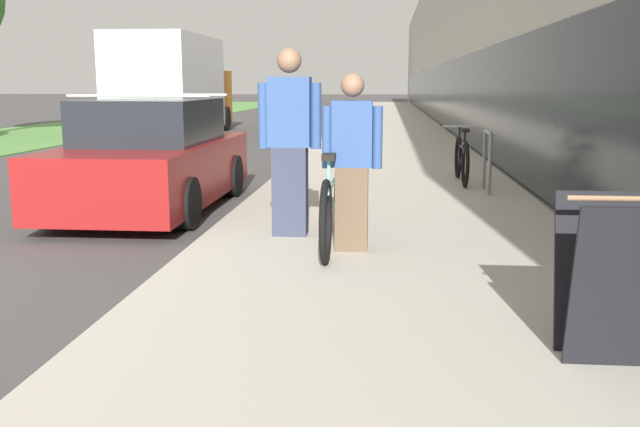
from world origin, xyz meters
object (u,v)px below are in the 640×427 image
object	(u,v)px
moving_truck	(173,86)
sandwich_board_sign	(616,278)
person_rider	(352,163)
parked_sedan_curbside	(153,160)
bike_rack_hoop	(487,155)
tandem_bicycle	(333,203)
cruiser_bike_nearest	(462,159)
person_bystander	(290,143)

from	to	relation	value
moving_truck	sandwich_board_sign	bearing A→B (deg)	-66.75
person_rider	parked_sedan_curbside	world-z (taller)	person_rider
person_rider	bike_rack_hoop	world-z (taller)	person_rider
tandem_bicycle	moving_truck	bearing A→B (deg)	111.59
person_rider	bike_rack_hoop	bearing A→B (deg)	65.50
cruiser_bike_nearest	parked_sedan_curbside	xyz separation A→B (m)	(-4.15, -1.98, 0.15)
person_bystander	cruiser_bike_nearest	distance (m)	4.57
tandem_bicycle	moving_truck	world-z (taller)	moving_truck
parked_sedan_curbside	moving_truck	world-z (taller)	moving_truck
bike_rack_hoop	cruiser_bike_nearest	size ratio (longest dim) A/B	0.49
tandem_bicycle	moving_truck	xyz separation A→B (m)	(-6.28, 15.87, 1.03)
person_rider	person_bystander	xyz separation A→B (m)	(-0.63, 0.60, 0.12)
person_bystander	sandwich_board_sign	distance (m)	3.78
person_bystander	bike_rack_hoop	xyz separation A→B (m)	(2.33, 3.12, -0.40)
bike_rack_hoop	parked_sedan_curbside	distance (m)	4.53
sandwich_board_sign	moving_truck	world-z (taller)	moving_truck
cruiser_bike_nearest	sandwich_board_sign	bearing A→B (deg)	-89.31
person_rider	sandwich_board_sign	distance (m)	2.92
parked_sedan_curbside	moving_truck	bearing A→B (deg)	105.59
parked_sedan_curbside	moving_truck	size ratio (longest dim) A/B	0.60
person_bystander	sandwich_board_sign	bearing A→B (deg)	-54.74
cruiser_bike_nearest	parked_sedan_curbside	bearing A→B (deg)	-154.53
parked_sedan_curbside	moving_truck	distance (m)	14.04
tandem_bicycle	parked_sedan_curbside	size ratio (longest dim) A/B	0.58
person_bystander	moving_truck	size ratio (longest dim) A/B	0.27
bike_rack_hoop	moving_truck	size ratio (longest dim) A/B	0.12
person_rider	parked_sedan_curbside	bearing A→B (deg)	135.43
person_rider	parked_sedan_curbside	size ratio (longest dim) A/B	0.38
person_rider	bike_rack_hoop	size ratio (longest dim) A/B	1.86
cruiser_bike_nearest	moving_truck	distance (m)	14.02
cruiser_bike_nearest	moving_truck	bearing A→B (deg)	124.48
tandem_bicycle	person_bystander	bearing A→B (deg)	144.87
bike_rack_hoop	moving_truck	bearing A→B (deg)	123.29
person_rider	moving_truck	world-z (taller)	moving_truck
person_bystander	parked_sedan_curbside	size ratio (longest dim) A/B	0.45
parked_sedan_curbside	moving_truck	xyz separation A→B (m)	(-3.76, 13.50, 0.90)
tandem_bicycle	bike_rack_hoop	world-z (taller)	tandem_bicycle
person_bystander	parked_sedan_curbside	world-z (taller)	person_bystander
moving_truck	parked_sedan_curbside	bearing A→B (deg)	-74.41
person_bystander	bike_rack_hoop	size ratio (longest dim) A/B	2.15
tandem_bicycle	sandwich_board_sign	xyz separation A→B (m)	(1.72, -2.75, 0.07)
cruiser_bike_nearest	sandwich_board_sign	xyz separation A→B (m)	(0.09, -7.10, 0.09)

